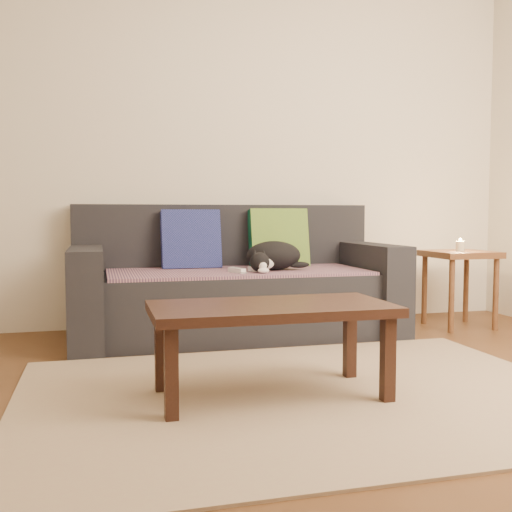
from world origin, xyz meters
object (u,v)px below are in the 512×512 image
at_px(sofa, 235,288).
at_px(cat, 273,256).
at_px(wii_remote_a, 237,270).
at_px(coffee_table, 271,316).
at_px(wii_remote_b, 257,269).
at_px(side_table, 460,264).

height_order(sofa, cat, sofa).
xyz_separation_m(wii_remote_a, coffee_table, (-0.11, -1.15, -0.09)).
bearing_deg(wii_remote_a, wii_remote_b, -98.65).
distance_m(sofa, side_table, 1.62).
distance_m(wii_remote_a, coffee_table, 1.16).
distance_m(wii_remote_b, side_table, 1.52).
height_order(side_table, coffee_table, side_table).
relative_size(cat, wii_remote_a, 2.91).
height_order(cat, side_table, cat).
bearing_deg(sofa, side_table, -5.37).
bearing_deg(side_table, wii_remote_b, -176.90).
xyz_separation_m(sofa, cat, (0.22, -0.15, 0.22)).
distance_m(wii_remote_b, coffee_table, 1.20).
height_order(wii_remote_a, wii_remote_b, same).
height_order(wii_remote_b, coffee_table, wii_remote_b).
distance_m(cat, side_table, 1.39).
xyz_separation_m(sofa, side_table, (1.61, -0.15, 0.14)).
relative_size(side_table, coffee_table, 0.52).
distance_m(wii_remote_a, wii_remote_b, 0.14).
xyz_separation_m(cat, wii_remote_b, (-0.13, -0.08, -0.08)).
xyz_separation_m(sofa, coffee_table, (-0.16, -1.41, 0.05)).
relative_size(cat, coffee_table, 0.42).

